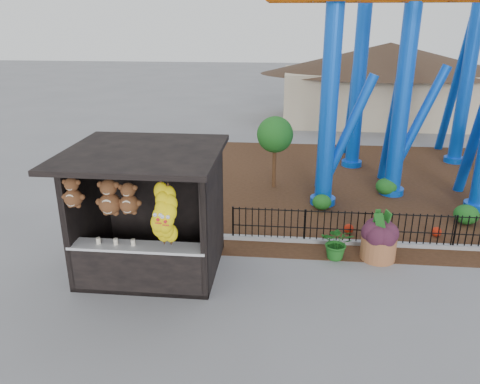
# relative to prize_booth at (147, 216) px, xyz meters

# --- Properties ---
(ground) EXTENTS (120.00, 120.00, 0.00)m
(ground) POSITION_rel_prize_booth_xyz_m (2.99, -0.91, -1.53)
(ground) COLOR slate
(ground) RESTS_ON ground
(mulch_bed) EXTENTS (18.00, 12.00, 0.02)m
(mulch_bed) POSITION_rel_prize_booth_xyz_m (6.99, 7.09, -1.52)
(mulch_bed) COLOR #331E11
(mulch_bed) RESTS_ON ground
(curb) EXTENTS (18.00, 0.18, 0.12)m
(curb) POSITION_rel_prize_booth_xyz_m (6.99, 2.09, -1.47)
(curb) COLOR gray
(curb) RESTS_ON ground
(prize_booth) EXTENTS (3.50, 3.40, 3.12)m
(prize_booth) POSITION_rel_prize_booth_xyz_m (0.00, 0.00, 0.00)
(prize_booth) COLOR black
(prize_booth) RESTS_ON ground
(picket_fence) EXTENTS (12.20, 0.06, 1.00)m
(picket_fence) POSITION_rel_prize_booth_xyz_m (7.89, 2.09, -1.03)
(picket_fence) COLOR black
(picket_fence) RESTS_ON ground
(roller_coaster) EXTENTS (11.00, 6.37, 10.82)m
(roller_coaster) POSITION_rel_prize_booth_xyz_m (8.11, 7.32, 4.92)
(roller_coaster) COLOR blue
(roller_coaster) RESTS_ON ground
(terracotta_planter) EXTENTS (1.16, 1.16, 0.61)m
(terracotta_planter) POSITION_rel_prize_booth_xyz_m (5.67, 1.34, -1.22)
(terracotta_planter) COLOR #995C37
(terracotta_planter) RESTS_ON ground
(planter_foliage) EXTENTS (0.70, 0.70, 0.64)m
(planter_foliage) POSITION_rel_prize_booth_xyz_m (5.67, 1.34, -0.60)
(planter_foliage) COLOR #351524
(planter_foliage) RESTS_ON terracotta_planter
(potted_plant) EXTENTS (0.94, 0.85, 0.92)m
(potted_plant) POSITION_rel_prize_booth_xyz_m (4.60, 1.25, -1.07)
(potted_plant) COLOR #24591A
(potted_plant) RESTS_ON ground
(landscaping) EXTENTS (8.49, 3.90, 0.59)m
(landscaping) POSITION_rel_prize_booth_xyz_m (8.22, 4.78, -1.25)
(landscaping) COLOR #174F17
(landscaping) RESTS_ON mulch_bed
(pavilion) EXTENTS (15.00, 15.00, 4.80)m
(pavilion) POSITION_rel_prize_booth_xyz_m (8.99, 19.09, 1.54)
(pavilion) COLOR #BFAD8C
(pavilion) RESTS_ON ground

